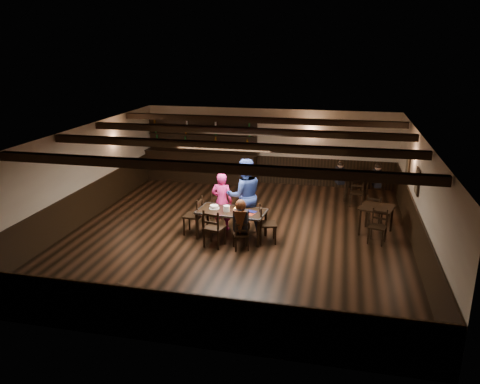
% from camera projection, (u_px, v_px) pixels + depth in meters
% --- Properties ---
extents(ground, '(10.00, 10.00, 0.00)m').
position_uv_depth(ground, '(238.00, 233.00, 12.57)').
color(ground, black).
rests_on(ground, ground).
extents(room_shell, '(9.02, 10.02, 2.71)m').
position_uv_depth(room_shell, '(239.00, 170.00, 12.07)').
color(room_shell, beige).
rests_on(room_shell, ground).
extents(dining_table, '(1.84, 1.04, 0.75)m').
position_uv_depth(dining_table, '(232.00, 213.00, 12.11)').
color(dining_table, black).
rests_on(dining_table, ground).
extents(chair_near_left, '(0.54, 0.53, 0.99)m').
position_uv_depth(chair_near_left, '(213.00, 226.00, 11.55)').
color(chair_near_left, black).
rests_on(chair_near_left, ground).
extents(chair_near_right, '(0.47, 0.46, 0.78)m').
position_uv_depth(chair_near_right, '(241.00, 233.00, 11.42)').
color(chair_near_right, black).
rests_on(chair_near_right, ground).
extents(chair_end_left, '(0.47, 0.49, 1.01)m').
position_uv_depth(chair_end_left, '(196.00, 213.00, 12.39)').
color(chair_end_left, black).
rests_on(chair_end_left, ground).
extents(chair_end_right, '(0.53, 0.55, 0.98)m').
position_uv_depth(chair_end_right, '(264.00, 221.00, 11.87)').
color(chair_end_right, black).
rests_on(chair_end_right, ground).
extents(chair_far_pushed, '(0.42, 0.40, 0.80)m').
position_uv_depth(chair_far_pushed, '(217.00, 202.00, 13.65)').
color(chair_far_pushed, black).
rests_on(chair_far_pushed, ground).
extents(woman_pink, '(0.59, 0.40, 1.60)m').
position_uv_depth(woman_pink, '(222.00, 201.00, 12.65)').
color(woman_pink, '#E53291').
rests_on(woman_pink, ground).
extents(man_blue, '(1.20, 1.10, 2.01)m').
position_uv_depth(man_blue, '(244.00, 195.00, 12.49)').
color(man_blue, navy).
rests_on(man_blue, ground).
extents(seated_person, '(0.36, 0.53, 0.87)m').
position_uv_depth(seated_person, '(241.00, 217.00, 11.34)').
color(seated_person, black).
rests_on(seated_person, ground).
extents(cake, '(0.27, 0.27, 0.09)m').
position_uv_depth(cake, '(214.00, 207.00, 12.23)').
color(cake, white).
rests_on(cake, dining_table).
extents(plate_stack_a, '(0.16, 0.16, 0.15)m').
position_uv_depth(plate_stack_a, '(226.00, 208.00, 12.01)').
color(plate_stack_a, white).
rests_on(plate_stack_a, dining_table).
extents(plate_stack_b, '(0.16, 0.16, 0.19)m').
position_uv_depth(plate_stack_b, '(241.00, 208.00, 12.01)').
color(plate_stack_b, white).
rests_on(plate_stack_b, dining_table).
extents(tea_light, '(0.05, 0.05, 0.06)m').
position_uv_depth(tea_light, '(235.00, 209.00, 12.13)').
color(tea_light, '#A5A8AD').
rests_on(tea_light, dining_table).
extents(salt_shaker, '(0.04, 0.04, 0.09)m').
position_uv_depth(salt_shaker, '(245.00, 211.00, 11.88)').
color(salt_shaker, silver).
rests_on(salt_shaker, dining_table).
extents(pepper_shaker, '(0.04, 0.04, 0.10)m').
position_uv_depth(pepper_shaker, '(247.00, 212.00, 11.84)').
color(pepper_shaker, '#A5A8AD').
rests_on(pepper_shaker, dining_table).
extents(drink_glass, '(0.06, 0.06, 0.10)m').
position_uv_depth(drink_glass, '(243.00, 209.00, 12.07)').
color(drink_glass, silver).
rests_on(drink_glass, dining_table).
extents(menu_red, '(0.36, 0.30, 0.00)m').
position_uv_depth(menu_red, '(248.00, 214.00, 11.86)').
color(menu_red, maroon).
rests_on(menu_red, dining_table).
extents(menu_blue, '(0.34, 0.28, 0.00)m').
position_uv_depth(menu_blue, '(251.00, 211.00, 12.01)').
color(menu_blue, '#0F114D').
rests_on(menu_blue, dining_table).
extents(bar_counter, '(4.30, 0.70, 2.20)m').
position_uv_depth(bar_counter, '(201.00, 162.00, 17.25)').
color(bar_counter, black).
rests_on(bar_counter, ground).
extents(back_table_a, '(1.02, 1.02, 0.75)m').
position_uv_depth(back_table_a, '(377.00, 210.00, 12.40)').
color(back_table_a, black).
rests_on(back_table_a, ground).
extents(back_table_b, '(0.86, 0.86, 0.75)m').
position_uv_depth(back_table_b, '(357.00, 180.00, 15.15)').
color(back_table_b, black).
rests_on(back_table_b, ground).
extents(bg_patron_left, '(0.33, 0.42, 0.76)m').
position_uv_depth(bg_patron_left, '(340.00, 172.00, 15.35)').
color(bg_patron_left, black).
rests_on(bg_patron_left, ground).
extents(bg_patron_right, '(0.28, 0.41, 0.78)m').
position_uv_depth(bg_patron_right, '(377.00, 175.00, 14.99)').
color(bg_patron_right, black).
rests_on(bg_patron_right, ground).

